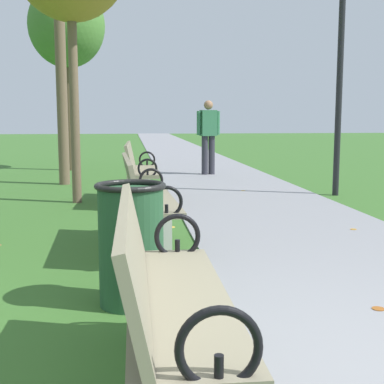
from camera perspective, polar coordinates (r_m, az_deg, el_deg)
The scene contains 9 objects.
paved_walkway at distance 20.25m, azimuth -1.44°, elevation 4.42°, with size 2.41×44.00×0.02m, color gray.
park_bench_1 at distance 2.39m, azimuth -2.80°, elevation -11.32°, with size 0.48×1.60×0.90m.
park_bench_2 at distance 5.09m, azimuth -4.95°, elevation -0.94°, with size 0.54×1.62×0.90m.
park_bench_3 at distance 7.98m, azimuth -5.61°, elevation 2.29°, with size 0.52×1.61×0.90m.
tree_5 at distance 13.41m, azimuth -13.27°, elevation 16.85°, with size 1.78×1.78×4.39m.
pedestrian_walking at distance 11.78m, azimuth 1.76°, elevation 6.31°, with size 0.52×0.28×1.62m.
trash_bin at distance 3.65m, azimuth -6.52°, elevation -5.52°, with size 0.48×0.48×0.84m.
lamp_post at distance 9.06m, azimuth 15.62°, elevation 14.26°, with size 0.28×0.28×3.48m.
scattered_leaves at distance 4.76m, azimuth 0.23°, elevation -7.40°, with size 4.25×8.02×0.02m.
Camera 1 is at (-0.65, -2.13, 1.27)m, focal length 49.84 mm.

